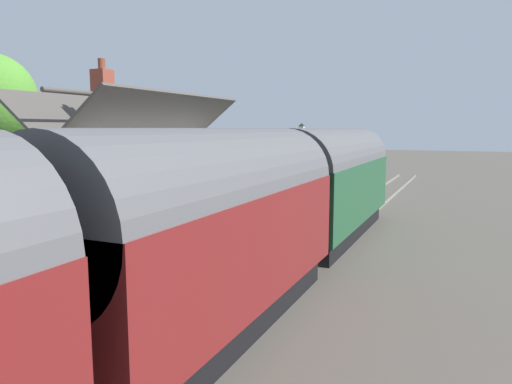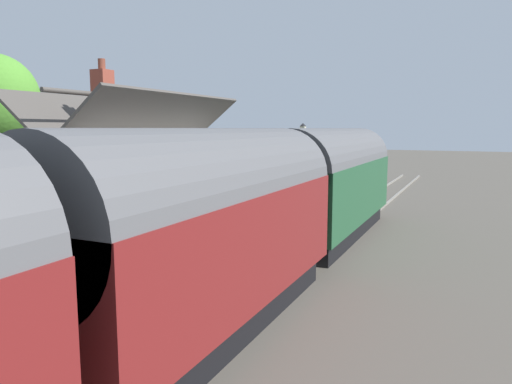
{
  "view_description": "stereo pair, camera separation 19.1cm",
  "coord_description": "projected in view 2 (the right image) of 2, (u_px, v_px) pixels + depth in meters",
  "views": [
    {
      "loc": [
        -18.62,
        -5.78,
        4.32
      ],
      "look_at": [
        -2.36,
        1.5,
        1.91
      ],
      "focal_mm": 33.13,
      "sensor_mm": 36.0,
      "label": 1
    },
    {
      "loc": [
        -18.54,
        -5.95,
        4.32
      ],
      "look_at": [
        -2.36,
        1.5,
        1.91
      ],
      "focal_mm": 33.13,
      "sensor_mm": 36.0,
      "label": 2
    }
  ],
  "objects": [
    {
      "name": "planter_bench_right",
      "position": [
        335.0,
        177.0,
        30.48
      ],
      "size": [
        0.83,
        0.32,
        0.62
      ],
      "color": "gray",
      "rests_on": "platform"
    },
    {
      "name": "bench_mid_platform",
      "position": [
        259.0,
        190.0,
        22.43
      ],
      "size": [
        1.42,
        0.49,
        0.88
      ],
      "color": "brown",
      "rests_on": "platform"
    },
    {
      "name": "platform",
      "position": [
        220.0,
        214.0,
        21.49
      ],
      "size": [
        32.0,
        6.74,
        0.91
      ],
      "primitive_type": "cube",
      "color": "#A39B8C",
      "rests_on": "ground"
    },
    {
      "name": "planter_edge_far",
      "position": [
        288.0,
        188.0,
        23.22
      ],
      "size": [
        0.63,
        0.63,
        0.94
      ],
      "color": "gray",
      "rests_on": "platform"
    },
    {
      "name": "station_building",
      "position": [
        135.0,
        178.0,
        17.67
      ],
      "size": [
        8.01,
        4.55,
        5.72
      ],
      "color": "white",
      "rests_on": "platform"
    },
    {
      "name": "train",
      "position": [
        215.0,
        225.0,
        10.31
      ],
      "size": [
        28.81,
        2.73,
        4.32
      ],
      "color": "black",
      "rests_on": "ground"
    },
    {
      "name": "tree_behind_building",
      "position": [
        135.0,
        125.0,
        24.81
      ],
      "size": [
        3.04,
        3.17,
        5.96
      ],
      "color": "#4C3828",
      "rests_on": "ground"
    },
    {
      "name": "rail_far",
      "position": [
        316.0,
        231.0,
        19.65
      ],
      "size": [
        52.0,
        0.08,
        0.14
      ],
      "primitive_type": "cube",
      "color": "gray",
      "rests_on": "ground"
    },
    {
      "name": "planter_bench_left",
      "position": [
        13.0,
        232.0,
        14.14
      ],
      "size": [
        0.92,
        0.32,
        0.65
      ],
      "color": "black",
      "rests_on": "platform"
    },
    {
      "name": "station_sign_board",
      "position": [
        269.0,
        183.0,
        19.33
      ],
      "size": [
        0.96,
        0.06,
        1.57
      ],
      "color": "black",
      "rests_on": "platform"
    },
    {
      "name": "platform_edge_coping",
      "position": [
        286.0,
        209.0,
        20.1
      ],
      "size": [
        32.0,
        0.36,
        0.02
      ],
      "primitive_type": "cube",
      "color": "beige",
      "rests_on": "platform"
    },
    {
      "name": "planter_corner_building",
      "position": [
        219.0,
        217.0,
        16.4
      ],
      "size": [
        0.38,
        0.38,
        0.68
      ],
      "color": "gray",
      "rests_on": "platform"
    },
    {
      "name": "bench_by_lamp",
      "position": [
        306.0,
        178.0,
        27.96
      ],
      "size": [
        1.41,
        0.47,
        0.88
      ],
      "color": "brown",
      "rests_on": "platform"
    },
    {
      "name": "tree_far_right",
      "position": [
        149.0,
        118.0,
        33.97
      ],
      "size": [
        3.0,
        2.57,
        7.02
      ],
      "color": "#4C3828",
      "rests_on": "ground"
    },
    {
      "name": "bench_platform_end",
      "position": [
        291.0,
        182.0,
        25.93
      ],
      "size": [
        1.42,
        0.49,
        0.88
      ],
      "color": "brown",
      "rests_on": "platform"
    },
    {
      "name": "planter_by_door",
      "position": [
        262.0,
        178.0,
        28.2
      ],
      "size": [
        0.52,
        0.52,
        0.88
      ],
      "color": "teal",
      "rests_on": "platform"
    },
    {
      "name": "lamp_post_platform",
      "position": [
        303.0,
        146.0,
        23.26
      ],
      "size": [
        0.32,
        0.5,
        3.66
      ],
      "color": "black",
      "rests_on": "platform"
    },
    {
      "name": "ground_plane",
      "position": [
        312.0,
        232.0,
        19.73
      ],
      "size": [
        160.0,
        160.0,
        0.0
      ],
      "primitive_type": "plane",
      "color": "#4C473F"
    },
    {
      "name": "rail_near",
      "position": [
        351.0,
        234.0,
        19.05
      ],
      "size": [
        52.0,
        0.08,
        0.14
      ],
      "primitive_type": "cube",
      "color": "gray",
      "rests_on": "ground"
    }
  ]
}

